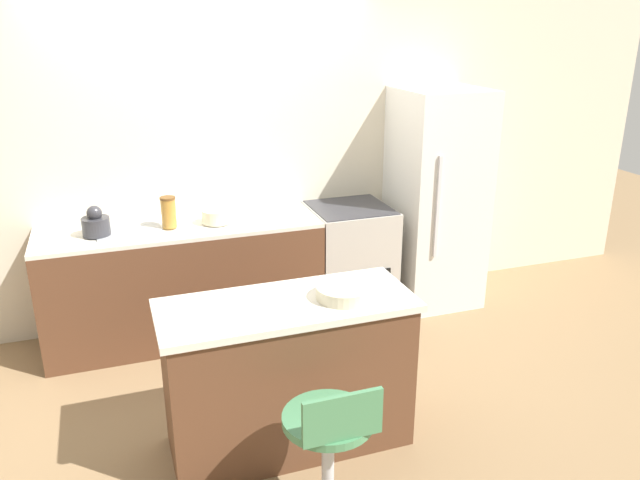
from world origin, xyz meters
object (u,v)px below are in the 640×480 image
Objects in this scene: oven_range at (349,260)px; mixing_bowl at (216,216)px; refrigerator at (436,199)px; stool_chair at (330,451)px; kettle at (96,224)px.

mixing_bowl is (-1.07, -0.04, 0.50)m from oven_range.
refrigerator is at bearing -1.73° from oven_range.
mixing_bowl reaches higher than oven_range.
mixing_bowl is at bearing 93.20° from stool_chair.
kettle reaches higher than stool_chair.
refrigerator is 2.66m from kettle.
kettle is 1.00× the size of mixing_bowl.
oven_range is 0.88m from refrigerator.
kettle is 0.83m from mixing_bowl.
oven_range is 2.35m from stool_chair.
oven_range is 1.09× the size of stool_chair.
oven_range is at bearing 65.98° from stool_chair.
mixing_bowl is (-1.83, -0.02, 0.05)m from refrigerator.
refrigerator is at bearing 0.36° from kettle.
refrigerator is at bearing 0.52° from mixing_bowl.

